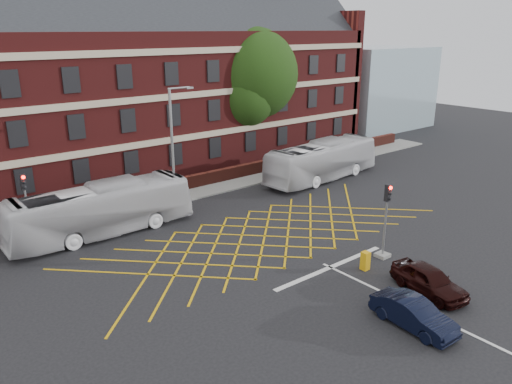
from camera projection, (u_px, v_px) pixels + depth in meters
ground at (287, 246)px, 29.40m from camera, size 120.00×120.00×0.00m
victorian_building at (119, 81)px, 43.29m from camera, size 51.00×12.17×20.40m
boundary_wall at (174, 186)px, 38.80m from camera, size 56.00×0.50×1.10m
far_pavement at (181, 195)px, 38.22m from camera, size 60.00×3.00×0.12m
glass_block at (372, 88)px, 63.70m from camera, size 14.00×10.00×10.00m
box_junction_hatching at (265, 236)px, 30.87m from camera, size 8.22×8.22×0.02m
stop_line at (330, 267)px, 26.82m from camera, size 8.00×0.30×0.02m
centre_line at (439, 319)px, 22.04m from camera, size 0.15×14.00×0.02m
bus_left at (101, 210)px, 30.68m from camera, size 11.53×2.77×3.21m
bus_right at (322, 161)px, 41.97m from camera, size 11.82×3.56×3.24m
car_navy at (413, 314)px, 21.30m from camera, size 1.56×3.94×1.28m
car_maroon at (429, 280)px, 24.07m from camera, size 2.27×4.23×1.37m
deciduous_tree at (252, 80)px, 47.25m from camera, size 8.71×8.71×12.48m
traffic_light_near at (385, 228)px, 27.52m from camera, size 0.70×0.70×4.27m
traffic_light_far at (28, 215)px, 29.39m from camera, size 0.70×0.70×4.27m
street_lamp at (175, 174)px, 33.41m from camera, size 2.25×1.00×8.65m
direction_signs at (12, 217)px, 30.22m from camera, size 1.10×0.16×2.20m
utility_cabinet at (365, 261)px, 26.46m from camera, size 0.40×0.39×1.01m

